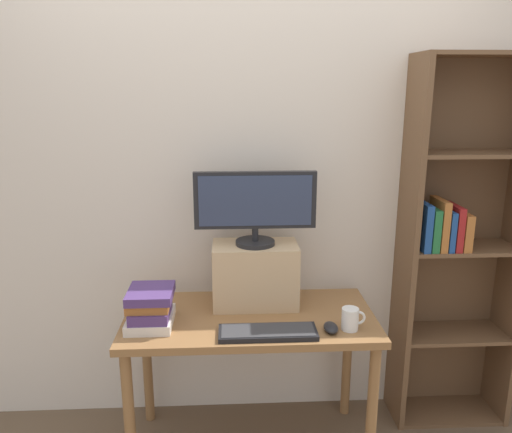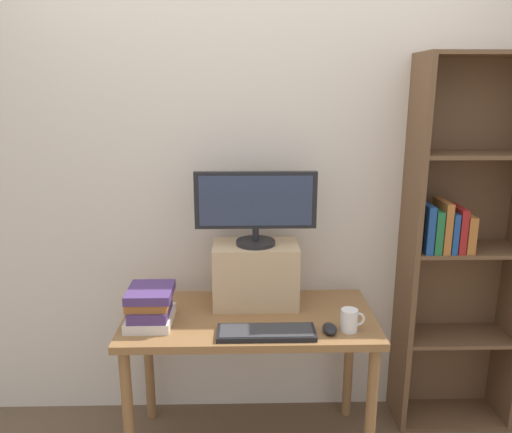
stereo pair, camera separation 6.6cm
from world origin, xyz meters
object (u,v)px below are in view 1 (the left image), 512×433
at_px(keyboard, 268,332).
at_px(bookshelf_unit, 456,244).
at_px(computer_monitor, 255,205).
at_px(coffee_mug, 351,319).
at_px(desk, 250,333).
at_px(computer_mouse, 331,328).
at_px(book_stack, 150,308).
at_px(riser_box, 255,274).

bearing_deg(keyboard, bookshelf_unit, 23.11).
xyz_separation_m(computer_monitor, coffee_mug, (0.42, -0.30, -0.46)).
relative_size(desk, computer_mouse, 11.54).
distance_m(bookshelf_unit, computer_monitor, 1.10).
height_order(keyboard, book_stack, book_stack).
height_order(computer_monitor, book_stack, computer_monitor).
bearing_deg(keyboard, computer_mouse, 3.58).
distance_m(bookshelf_unit, keyboard, 1.14).
relative_size(bookshelf_unit, computer_mouse, 18.87).
bearing_deg(book_stack, computer_mouse, -7.37).
height_order(riser_box, computer_mouse, riser_box).
xyz_separation_m(bookshelf_unit, riser_box, (-1.06, -0.11, -0.11)).
relative_size(riser_box, computer_monitor, 0.71).
xyz_separation_m(desk, computer_monitor, (0.03, 0.13, 0.61)).
distance_m(bookshelf_unit, coffee_mug, 0.79).
height_order(desk, computer_monitor, computer_monitor).
height_order(computer_monitor, computer_mouse, computer_monitor).
bearing_deg(desk, coffee_mug, -20.58).
relative_size(book_stack, coffee_mug, 2.33).
xyz_separation_m(desk, bookshelf_unit, (1.10, 0.24, 0.36)).
relative_size(bookshelf_unit, coffee_mug, 17.93).
height_order(desk, riser_box, riser_box).
height_order(riser_box, book_stack, riser_box).
relative_size(bookshelf_unit, computer_monitor, 3.34).
relative_size(riser_box, computer_mouse, 4.03).
bearing_deg(computer_mouse, desk, 152.92).
xyz_separation_m(bookshelf_unit, computer_mouse, (-0.74, -0.42, -0.25)).
xyz_separation_m(riser_box, computer_monitor, (0.00, -0.00, 0.36)).
distance_m(keyboard, coffee_mug, 0.38).
bearing_deg(riser_box, coffee_mug, -35.59).
bearing_deg(coffee_mug, desk, 159.42).
distance_m(computer_monitor, computer_mouse, 0.67).
relative_size(computer_mouse, coffee_mug, 0.95).
xyz_separation_m(desk, computer_mouse, (0.36, -0.18, 0.11)).
xyz_separation_m(bookshelf_unit, coffee_mug, (-0.65, -0.41, -0.21)).
height_order(bookshelf_unit, book_stack, bookshelf_unit).
bearing_deg(bookshelf_unit, desk, -167.83).
bearing_deg(computer_mouse, bookshelf_unit, 29.56).
bearing_deg(bookshelf_unit, book_stack, -168.59).
distance_m(desk, computer_monitor, 0.63).
xyz_separation_m(bookshelf_unit, computer_monitor, (-1.06, -0.11, 0.25)).
relative_size(desk, bookshelf_unit, 0.61).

